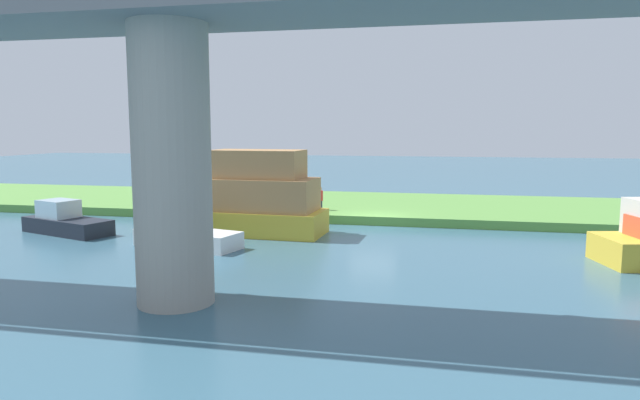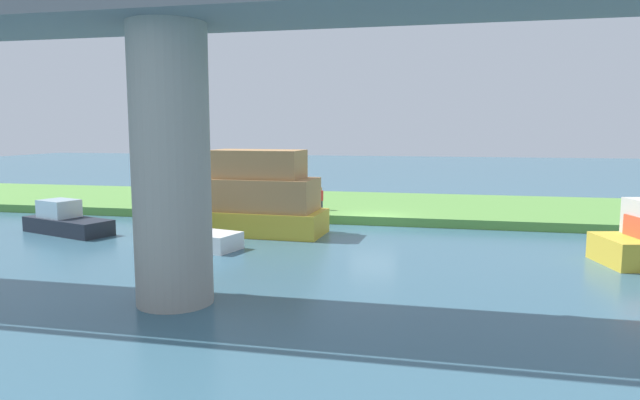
{
  "view_description": "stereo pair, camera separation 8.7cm",
  "coord_description": "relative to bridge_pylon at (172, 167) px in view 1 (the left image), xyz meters",
  "views": [
    {
      "loc": [
        -3.64,
        30.47,
        5.31
      ],
      "look_at": [
        1.88,
        5.0,
        2.0
      ],
      "focal_mm": 31.63,
      "sensor_mm": 36.0,
      "label": 1
    },
    {
      "loc": [
        -3.72,
        30.45,
        5.31
      ],
      "look_at": [
        1.88,
        5.0,
        2.0
      ],
      "focal_mm": 31.63,
      "sensor_mm": 36.0,
      "label": 2
    }
  ],
  "objects": [
    {
      "name": "ground_plane",
      "position": [
        -4.23,
        -15.03,
        -4.18
      ],
      "size": [
        160.0,
        160.0,
        0.0
      ],
      "primitive_type": "plane",
      "color": "#386075"
    },
    {
      "name": "grassy_bank",
      "position": [
        -4.23,
        -21.03,
        -3.93
      ],
      "size": [
        80.0,
        12.0,
        0.5
      ],
      "primitive_type": "cube",
      "color": "#5B9342",
      "rests_on": "ground"
    },
    {
      "name": "bridge_pylon",
      "position": [
        0.0,
        0.0,
        0.0
      ],
      "size": [
        2.32,
        2.32,
        8.35
      ],
      "primitive_type": "cylinder",
      "color": "#9E998E",
      "rests_on": "ground"
    },
    {
      "name": "bridge_span",
      "position": [
        0.0,
        -0.02,
        4.67
      ],
      "size": [
        69.41,
        4.3,
        3.25
      ],
      "color": "slate",
      "rests_on": "bridge_pylon"
    },
    {
      "name": "person_on_bank",
      "position": [
        -0.82,
        -17.05,
        -2.97
      ],
      "size": [
        0.51,
        0.51,
        1.39
      ],
      "color": "#2D334C",
      "rests_on": "grassy_bank"
    },
    {
      "name": "mooring_post",
      "position": [
        -0.44,
        -16.93,
        -3.2
      ],
      "size": [
        0.2,
        0.2,
        0.96
      ],
      "primitive_type": "cylinder",
      "color": "brown",
      "rests_on": "grassy_bank"
    },
    {
      "name": "motorboat_red",
      "position": [
        2.08,
        -11.56,
        -2.45
      ],
      "size": [
        9.23,
        3.44,
        4.66
      ],
      "color": "gold",
      "rests_on": "ground"
    },
    {
      "name": "pontoon_yellow",
      "position": [
        3.41,
        -7.73,
        -3.59
      ],
      "size": [
        5.19,
        2.91,
        1.64
      ],
      "color": "white",
      "rests_on": "ground"
    },
    {
      "name": "houseboat_blue",
      "position": [
        10.85,
        -9.51,
        -3.57
      ],
      "size": [
        5.36,
        3.33,
        1.68
      ],
      "color": "#1E232D",
      "rests_on": "ground"
    }
  ]
}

